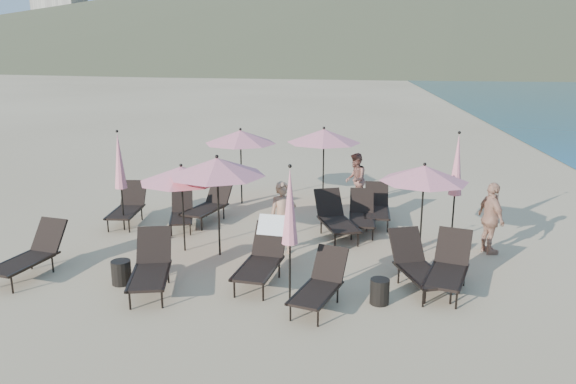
# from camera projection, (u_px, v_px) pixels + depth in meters

# --- Properties ---
(ground) EXTENTS (800.00, 800.00, 0.00)m
(ground) POSITION_uv_depth(u_px,v_px,m) (294.00, 291.00, 11.07)
(ground) COLOR #D6BA8C
(ground) RESTS_ON ground
(volcanic_headland) EXTENTS (690.00, 690.00, 55.00)m
(volcanic_headland) POSITION_uv_depth(u_px,v_px,m) (482.00, 4.00, 289.41)
(volcanic_headland) COLOR brown
(volcanic_headland) RESTS_ON ground
(hotel_skyline) EXTENTS (109.00, 82.00, 55.00)m
(hotel_skyline) POSITION_uv_depth(u_px,v_px,m) (152.00, 6.00, 275.09)
(hotel_skyline) COLOR beige
(hotel_skyline) RESTS_ON ground
(lounger_0) EXTENTS (1.08, 1.92, 1.04)m
(lounger_0) POSITION_uv_depth(u_px,v_px,m) (31.00, 254.00, 11.69)
(lounger_0) COLOR black
(lounger_0) RESTS_ON ground
(lounger_1) EXTENTS (1.06, 1.95, 1.06)m
(lounger_1) POSITION_uv_depth(u_px,v_px,m) (151.00, 266.00, 11.01)
(lounger_1) COLOR black
(lounger_1) RESTS_ON ground
(lounger_2) EXTENTS (0.98, 1.98, 1.18)m
(lounger_2) POSITION_uv_depth(u_px,v_px,m) (263.00, 254.00, 11.46)
(lounger_2) COLOR black
(lounger_2) RESTS_ON ground
(lounger_3) EXTENTS (1.12, 1.76, 0.95)m
(lounger_3) POSITION_uv_depth(u_px,v_px,m) (320.00, 284.00, 10.31)
(lounger_3) COLOR black
(lounger_3) RESTS_ON ground
(lounger_4) EXTENTS (1.21, 1.90, 1.02)m
(lounger_4) POSITION_uv_depth(u_px,v_px,m) (418.00, 265.00, 11.10)
(lounger_4) COLOR black
(lounger_4) RESTS_ON ground
(lounger_5) EXTENTS (1.22, 1.93, 1.04)m
(lounger_5) POSITION_uv_depth(u_px,v_px,m) (449.00, 266.00, 11.03)
(lounger_5) COLOR black
(lounger_5) RESTS_ON ground
(lounger_6) EXTENTS (0.76, 1.81, 1.02)m
(lounger_6) POSITION_uv_depth(u_px,v_px,m) (128.00, 206.00, 15.24)
(lounger_6) COLOR black
(lounger_6) RESTS_ON ground
(lounger_7) EXTENTS (0.90, 1.59, 0.86)m
(lounger_7) POSITION_uv_depth(u_px,v_px,m) (182.00, 213.00, 14.87)
(lounger_7) COLOR black
(lounger_7) RESTS_ON ground
(lounger_8) EXTENTS (1.23, 1.93, 1.04)m
(lounger_8) POSITION_uv_depth(u_px,v_px,m) (209.00, 204.00, 15.43)
(lounger_8) COLOR black
(lounger_8) RESTS_ON ground
(lounger_9) EXTENTS (1.26, 1.98, 1.06)m
(lounger_9) POSITION_uv_depth(u_px,v_px,m) (336.00, 217.00, 14.14)
(lounger_9) COLOR black
(lounger_9) RESTS_ON ground
(lounger_10) EXTENTS (0.67, 1.69, 0.97)m
(lounger_10) POSITION_uv_depth(u_px,v_px,m) (362.00, 214.00, 14.61)
(lounger_10) COLOR black
(lounger_10) RESTS_ON ground
(lounger_11) EXTENTS (0.71, 1.74, 0.99)m
(lounger_11) POSITION_uv_depth(u_px,v_px,m) (377.00, 206.00, 15.25)
(lounger_11) COLOR black
(lounger_11) RESTS_ON ground
(umbrella_open_0) EXTENTS (1.95, 1.95, 2.09)m
(umbrella_open_0) POSITION_uv_depth(u_px,v_px,m) (181.00, 174.00, 12.79)
(umbrella_open_0) COLOR black
(umbrella_open_0) RESTS_ON ground
(umbrella_open_1) EXTENTS (2.19, 2.19, 2.36)m
(umbrella_open_1) POSITION_uv_depth(u_px,v_px,m) (217.00, 167.00, 12.46)
(umbrella_open_1) COLOR black
(umbrella_open_1) RESTS_ON ground
(umbrella_open_2) EXTENTS (2.01, 2.01, 2.16)m
(umbrella_open_2) POSITION_uv_depth(u_px,v_px,m) (424.00, 174.00, 12.59)
(umbrella_open_2) COLOR black
(umbrella_open_2) RESTS_ON ground
(umbrella_open_3) EXTENTS (2.17, 2.17, 2.33)m
(umbrella_open_3) POSITION_uv_depth(u_px,v_px,m) (241.00, 137.00, 16.76)
(umbrella_open_3) COLOR black
(umbrella_open_3) RESTS_ON ground
(umbrella_open_4) EXTENTS (2.21, 2.21, 2.38)m
(umbrella_open_4) POSITION_uv_depth(u_px,v_px,m) (324.00, 136.00, 16.65)
(umbrella_open_4) COLOR black
(umbrella_open_4) RESTS_ON ground
(umbrella_closed_0) EXTENTS (0.31, 0.31, 2.63)m
(umbrella_closed_0) POSITION_uv_depth(u_px,v_px,m) (290.00, 207.00, 10.24)
(umbrella_closed_0) COLOR black
(umbrella_closed_0) RESTS_ON ground
(umbrella_closed_1) EXTENTS (0.32, 0.32, 2.73)m
(umbrella_closed_1) POSITION_uv_depth(u_px,v_px,m) (457.00, 165.00, 13.48)
(umbrella_closed_1) COLOR black
(umbrella_closed_1) RESTS_ON ground
(umbrella_closed_2) EXTENTS (0.31, 0.31, 2.65)m
(umbrella_closed_2) POSITION_uv_depth(u_px,v_px,m) (119.00, 161.00, 14.28)
(umbrella_closed_2) COLOR black
(umbrella_closed_2) RESTS_ON ground
(side_table_0) EXTENTS (0.40, 0.40, 0.49)m
(side_table_0) POSITION_uv_depth(u_px,v_px,m) (121.00, 272.00, 11.33)
(side_table_0) COLOR black
(side_table_0) RESTS_ON ground
(side_table_1) EXTENTS (0.36, 0.36, 0.48)m
(side_table_1) POSITION_uv_depth(u_px,v_px,m) (380.00, 291.00, 10.46)
(side_table_1) COLOR black
(side_table_1) RESTS_ON ground
(beachgoer_a) EXTENTS (0.69, 0.52, 1.70)m
(beachgoer_a) POSITION_uv_depth(u_px,v_px,m) (283.00, 218.00, 12.91)
(beachgoer_a) COLOR #A37558
(beachgoer_a) RESTS_ON ground
(beachgoer_b) EXTENTS (0.67, 0.83, 1.60)m
(beachgoer_b) POSITION_uv_depth(u_px,v_px,m) (355.00, 179.00, 16.88)
(beachgoer_b) COLOR #925B4B
(beachgoer_b) RESTS_ON ground
(beachgoer_c) EXTENTS (0.68, 1.07, 1.69)m
(beachgoer_c) POSITION_uv_depth(u_px,v_px,m) (491.00, 218.00, 12.88)
(beachgoer_c) COLOR tan
(beachgoer_c) RESTS_ON ground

